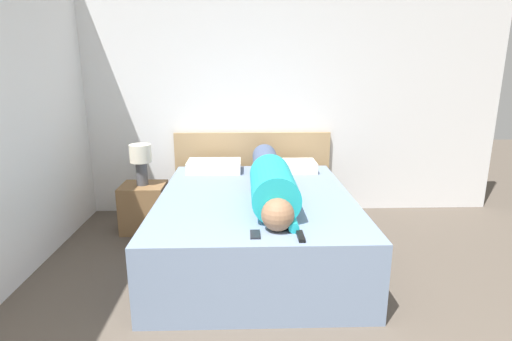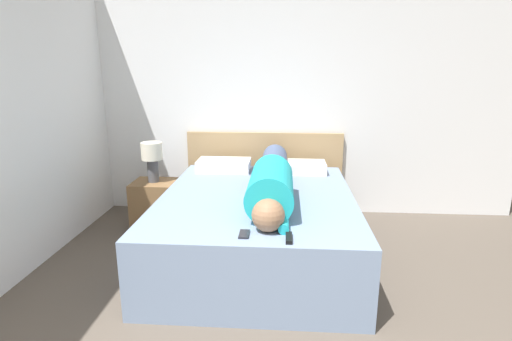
% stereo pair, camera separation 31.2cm
% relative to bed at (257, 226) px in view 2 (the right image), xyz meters
% --- Properties ---
extents(wall_back, '(5.13, 0.06, 2.60)m').
position_rel_bed_xyz_m(wall_back, '(0.17, 1.22, 1.02)').
color(wall_back, white).
rests_on(wall_back, ground_plane).
extents(bed, '(1.60, 2.02, 0.56)m').
position_rel_bed_xyz_m(bed, '(0.00, 0.00, 0.00)').
color(bed, '#7589A8').
rests_on(bed, ground_plane).
extents(headboard, '(1.72, 0.04, 0.91)m').
position_rel_bed_xyz_m(headboard, '(0.00, 1.15, 0.17)').
color(headboard, tan).
rests_on(headboard, ground_plane).
extents(nightstand, '(0.43, 0.38, 0.47)m').
position_rel_bed_xyz_m(nightstand, '(-1.10, 0.63, -0.04)').
color(nightstand, brown).
rests_on(nightstand, ground_plane).
extents(table_lamp, '(0.21, 0.21, 0.41)m').
position_rel_bed_xyz_m(table_lamp, '(-1.10, 0.63, 0.46)').
color(table_lamp, '#4C4C51').
rests_on(table_lamp, nightstand).
extents(person_lying, '(0.34, 1.83, 0.34)m').
position_rel_bed_xyz_m(person_lying, '(0.12, -0.04, 0.43)').
color(person_lying, '#936B4C').
rests_on(person_lying, bed).
extents(pillow_near_headboard, '(0.54, 0.33, 0.11)m').
position_rel_bed_xyz_m(pillow_near_headboard, '(-0.40, 0.79, 0.34)').
color(pillow_near_headboard, white).
rests_on(pillow_near_headboard, bed).
extents(pillow_second, '(0.51, 0.33, 0.10)m').
position_rel_bed_xyz_m(pillow_second, '(0.39, 0.79, 0.33)').
color(pillow_second, white).
rests_on(pillow_second, bed).
extents(tv_remote, '(0.04, 0.15, 0.02)m').
position_rel_bed_xyz_m(tv_remote, '(0.26, -0.89, 0.29)').
color(tv_remote, black).
rests_on(tv_remote, bed).
extents(cell_phone, '(0.06, 0.13, 0.01)m').
position_rel_bed_xyz_m(cell_phone, '(-0.03, -0.83, 0.29)').
color(cell_phone, black).
rests_on(cell_phone, bed).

